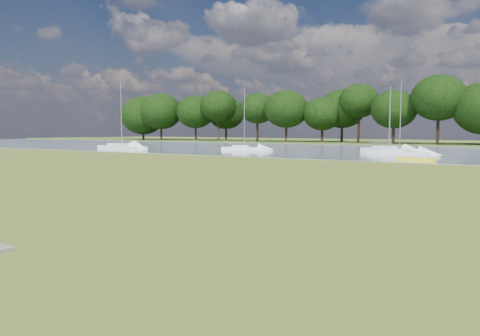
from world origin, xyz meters
The scene contains 9 objects.
ground centered at (0.00, 0.00, 0.00)m, with size 220.00×220.00×0.00m, color olive.
river centered at (0.00, 42.00, 0.00)m, with size 220.00×40.00×0.10m, color gray.
far_bank centered at (0.00, 72.00, 0.00)m, with size 220.00×20.00×0.40m, color #4C6626.
kayak centered at (3.94, 24.00, 0.22)m, with size 3.32×0.77×0.33m, color yellow.
tree_line centered at (-9.41, 68.00, 7.08)m, with size 125.22×9.87×11.94m.
sailboat_0 centered at (-1.69, 36.66, 0.56)m, with size 7.11×4.50×7.71m.
sailboat_1 centered at (-19.52, 33.39, 0.48)m, with size 6.07×3.38×8.22m.
sailboat_3 centered at (-34.42, 26.12, 0.56)m, with size 8.20×3.19×9.17m.
sailboat_5 centered at (0.41, 32.76, 0.46)m, with size 6.60×2.33×7.97m.
Camera 1 is at (12.45, -18.87, 2.91)m, focal length 35.00 mm.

